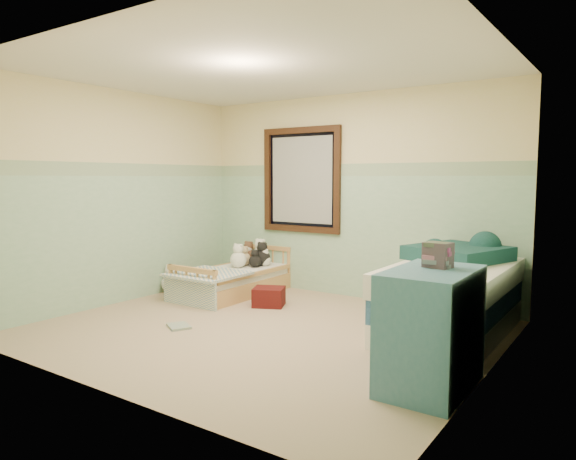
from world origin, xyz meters
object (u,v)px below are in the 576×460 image
Objects in this scene: plush_floor_cream at (171,283)px; red_pillow at (269,297)px; dresser at (431,329)px; twin_bed_frame at (452,321)px; floor_book at (179,326)px; toddler_bed_frame at (234,286)px; plush_floor_tan at (192,290)px.

red_pillow is at bearing 6.65° from plush_floor_cream.
twin_bed_frame is at bearing 101.13° from dresser.
twin_bed_frame is at bearing 59.57° from floor_book.
dresser is 3.34× the size of floor_book.
toddler_bed_frame is 0.56m from plush_floor_tan.
red_pillow is (-2.34, 1.25, -0.31)m from dresser.
toddler_bed_frame is at bearing 161.51° from red_pillow.
toddler_bed_frame is 3.45m from dresser.
floor_book is at bearing -51.17° from plush_floor_tan.
twin_bed_frame is 2.66m from floor_book.
twin_bed_frame is at bearing 7.66° from plush_floor_tan.
plush_floor_cream reaches higher than plush_floor_tan.
dresser reaches higher than plush_floor_cream.
floor_book is (-0.22, -1.20, -0.10)m from red_pillow.
twin_bed_frame is 2.07m from red_pillow.
plush_floor_tan reaches higher than toddler_bed_frame.
toddler_bed_frame is 0.79m from red_pillow.
dresser is at bearing -28.11° from red_pillow.
twin_bed_frame reaches higher than red_pillow.
floor_book is at bearing -149.31° from twin_bed_frame.
plush_floor_tan is (0.45, -0.09, -0.01)m from plush_floor_cream.
plush_floor_cream reaches higher than twin_bed_frame.
dresser is (3.32, -0.99, 0.31)m from plush_floor_tan.
plush_floor_cream is 1.00× the size of floor_book.
twin_bed_frame is at bearing 5.24° from plush_floor_cream.
plush_floor_cream is at bearing 168.43° from floor_book.
toddler_bed_frame is 1.55m from floor_book.
dresser reaches higher than twin_bed_frame.
red_pillow reaches higher than floor_book.
plush_floor_cream reaches higher than red_pillow.
twin_bed_frame is (3.05, 0.41, -0.01)m from plush_floor_tan.
plush_floor_cream is at bearing 168.86° from plush_floor_tan.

